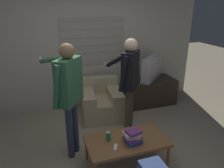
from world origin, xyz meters
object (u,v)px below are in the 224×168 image
coffee_table (127,142)px  person_right_standing (129,75)px  book_stack (133,136)px  soda_can (108,136)px  person_left_standing (69,88)px  spare_remote (115,147)px  tv (151,68)px  armchair_beige (101,101)px

coffee_table → person_right_standing: 1.12m
book_stack → soda_can: bearing=151.9°
person_right_standing → soda_can: 1.11m
person_left_standing → spare_remote: 1.01m
tv → book_stack: 2.20m
person_left_standing → spare_remote: person_left_standing is taller
tv → person_left_standing: (-1.95, -1.25, 0.26)m
tv → person_left_standing: bearing=-9.5°
coffee_table → person_right_standing: size_ratio=0.67×
person_right_standing → spare_remote: bearing=-171.9°
person_right_standing → spare_remote: (-0.57, -0.93, -0.63)m
armchair_beige → soda_can: bearing=85.1°
tv → person_right_standing: (-0.91, -0.91, 0.22)m
tv → soda_can: (-1.51, -1.64, -0.36)m
person_right_standing → book_stack: person_right_standing is taller
person_right_standing → spare_remote: 1.26m
armchair_beige → coffee_table: 1.54m
tv → person_left_standing: 2.34m
tv → spare_remote: tv is taller
armchair_beige → person_left_standing: size_ratio=0.56×
coffee_table → tv: bearing=53.6°
armchair_beige → book_stack: (-0.01, -1.61, 0.20)m
coffee_table → person_right_standing: person_right_standing is taller
tv → book_stack: tv is taller
tv → person_right_standing: person_right_standing is taller
armchair_beige → tv: tv is taller
spare_remote → soda_can: bearing=126.2°
person_right_standing → coffee_table: bearing=-164.5°
tv → person_left_standing: size_ratio=0.40×
person_left_standing → person_right_standing: bearing=-34.3°
coffee_table → person_left_standing: size_ratio=0.66×
tv → coffee_table: bearing=11.4°
soda_can → armchair_beige: bearing=78.0°
tv → soda_can: size_ratio=5.39×
coffee_table → spare_remote: (-0.21, -0.12, 0.05)m
tv → spare_remote: size_ratio=5.06×
coffee_table → book_stack: bearing=-55.7°
tv → book_stack: bearing=13.8°
person_right_standing → spare_remote: size_ratio=12.33×
armchair_beige → person_left_standing: bearing=61.9°
person_left_standing → book_stack: 1.09m
armchair_beige → spare_remote: armchair_beige is taller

